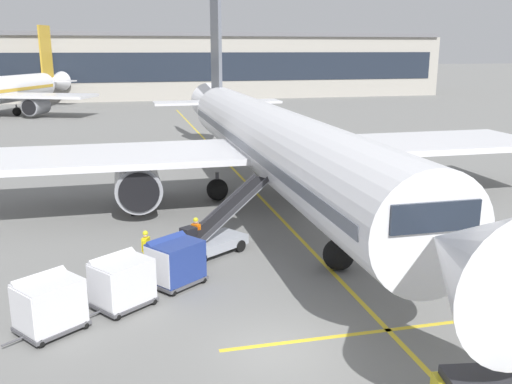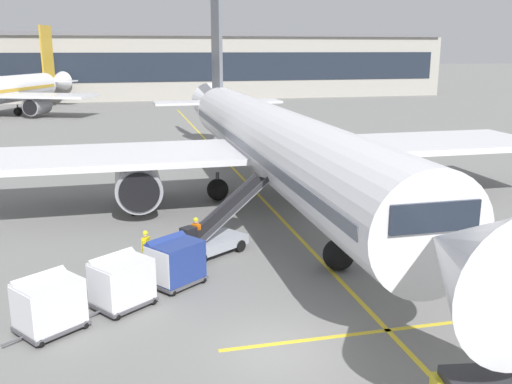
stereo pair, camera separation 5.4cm
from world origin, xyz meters
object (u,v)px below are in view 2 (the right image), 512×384
object	(u,v)px
belt_loader	(214,234)
baggage_cart_lead	(175,261)
baggage_cart_second	(121,281)
ground_crew_by_carts	(196,233)
baggage_cart_third	(48,303)
safety_cone_wingtip	(137,208)
ground_crew_by_loader	(184,260)
safety_cone_engine_keepout	(136,203)
parked_airplane	(270,141)
ground_crew_marshaller	(146,247)

from	to	relation	value
belt_loader	baggage_cart_lead	xyz separation A→B (m)	(-2.06, -3.18, 0.12)
baggage_cart_lead	baggage_cart_second	world-z (taller)	same
baggage_cart_lead	ground_crew_by_carts	distance (m)	3.44
baggage_cart_third	ground_crew_by_carts	distance (m)	8.26
ground_crew_by_carts	safety_cone_wingtip	world-z (taller)	ground_crew_by_carts
baggage_cart_third	ground_crew_by_loader	size ratio (longest dim) A/B	1.53
ground_crew_by_carts	safety_cone_engine_keepout	xyz separation A→B (m)	(-2.49, 8.15, -0.61)
parked_airplane	baggage_cart_second	size ratio (longest dim) A/B	17.12
parked_airplane	ground_crew_by_loader	xyz separation A→B (m)	(-6.46, -11.32, -2.71)
baggage_cart_third	safety_cone_wingtip	bearing A→B (deg)	76.20
baggage_cart_third	safety_cone_engine_keepout	world-z (taller)	baggage_cart_third
parked_airplane	safety_cone_wingtip	world-z (taller)	parked_airplane
ground_crew_by_loader	belt_loader	bearing A→B (deg)	61.93
ground_crew_by_loader	ground_crew_marshaller	xyz separation A→B (m)	(-1.38, 1.82, 0.00)
ground_crew_marshaller	safety_cone_engine_keepout	size ratio (longest dim) A/B	2.20
baggage_cart_third	ground_crew_by_loader	bearing A→B (deg)	30.83
baggage_cart_second	ground_crew_by_loader	bearing A→B (deg)	32.01
baggage_cart_lead	baggage_cart_second	xyz separation A→B (m)	(-2.05, -1.51, 0.00)
ground_crew_marshaller	ground_crew_by_carts	bearing A→B (deg)	31.10
baggage_cart_second	safety_cone_engine_keepout	world-z (taller)	baggage_cart_second
baggage_cart_lead	baggage_cart_third	world-z (taller)	same
baggage_cart_lead	ground_crew_by_loader	distance (m)	0.36
baggage_cart_lead	ground_crew_by_loader	xyz separation A→B (m)	(0.36, -0.01, -0.00)
ground_crew_by_carts	safety_cone_engine_keepout	distance (m)	8.54
ground_crew_by_loader	safety_cone_wingtip	xyz separation A→B (m)	(-1.51, 10.33, -0.62)
belt_loader	ground_crew_marshaller	size ratio (longest dim) A/B	2.90
belt_loader	safety_cone_engine_keepout	size ratio (longest dim) A/B	6.38
parked_airplane	safety_cone_wingtip	size ratio (longest dim) A/B	59.26
baggage_cart_second	ground_crew_by_carts	distance (m)	5.76
baggage_cart_second	ground_crew_by_loader	size ratio (longest dim) A/B	1.53
baggage_cart_lead	safety_cone_wingtip	xyz separation A→B (m)	(-1.15, 10.32, -0.62)
ground_crew_by_loader	safety_cone_engine_keepout	size ratio (longest dim) A/B	2.20
baggage_cart_third	ground_crew_by_loader	xyz separation A→B (m)	(4.74, 2.83, -0.00)
baggage_cart_lead	safety_cone_engine_keepout	world-z (taller)	baggage_cart_lead
baggage_cart_lead	safety_cone_wingtip	size ratio (longest dim) A/B	3.46
ground_crew_marshaller	baggage_cart_second	bearing A→B (deg)	-107.19
baggage_cart_third	baggage_cart_lead	bearing A→B (deg)	32.91
ground_crew_by_loader	baggage_cart_third	bearing A→B (deg)	-149.17
belt_loader	safety_cone_engine_keepout	xyz separation A→B (m)	(-3.28, 8.17, -0.50)
ground_crew_by_loader	safety_cone_wingtip	bearing A→B (deg)	98.31
parked_airplane	baggage_cart_lead	xyz separation A→B (m)	(-6.82, -11.32, -2.71)
safety_cone_wingtip	safety_cone_engine_keepout	bearing A→B (deg)	94.18
ground_crew_by_loader	ground_crew_marshaller	size ratio (longest dim) A/B	1.00
ground_crew_by_loader	baggage_cart_lead	bearing A→B (deg)	178.91
parked_airplane	ground_crew_by_loader	bearing A→B (deg)	-119.70
parked_airplane	ground_crew_by_loader	world-z (taller)	parked_airplane
baggage_cart_third	ground_crew_by_carts	world-z (taller)	baggage_cart_third
baggage_cart_third	safety_cone_engine_keepout	xyz separation A→B (m)	(3.16, 14.18, -0.61)
belt_loader	ground_crew_by_loader	size ratio (longest dim) A/B	2.90
ground_crew_by_loader	ground_crew_marshaller	bearing A→B (deg)	127.12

